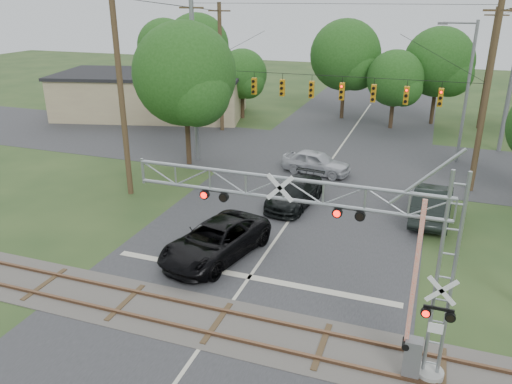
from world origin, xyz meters
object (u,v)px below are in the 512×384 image
(sedan_silver, at_px, (316,162))
(commercial_building, at_px, (152,94))
(crossing_gantry, at_px, (342,243))
(traffic_signal_span, at_px, (340,91))
(pickup_black, at_px, (215,241))
(streetlight, at_px, (465,86))
(car_dark, at_px, (295,193))

(sedan_silver, relative_size, commercial_building, 0.23)
(crossing_gantry, height_order, traffic_signal_span, traffic_signal_span)
(sedan_silver, bearing_deg, pickup_black, -177.74)
(streetlight, bearing_deg, car_dark, -126.63)
(car_dark, bearing_deg, commercial_building, 145.62)
(crossing_gantry, relative_size, pickup_black, 1.74)
(crossing_gantry, bearing_deg, pickup_black, 142.55)
(car_dark, distance_m, sedan_silver, 5.89)
(sedan_silver, bearing_deg, crossing_gantry, -155.25)
(commercial_building, bearing_deg, traffic_signal_span, -43.46)
(commercial_building, bearing_deg, crossing_gantry, -64.79)
(sedan_silver, height_order, commercial_building, commercial_building)
(car_dark, xyz_separation_m, commercial_building, (-19.97, 17.90, 1.41))
(traffic_signal_span, distance_m, car_dark, 7.90)
(crossing_gantry, xyz_separation_m, traffic_signal_span, (-3.64, 18.36, 1.37))
(streetlight, bearing_deg, sedan_silver, -146.02)
(car_dark, xyz_separation_m, streetlight, (8.90, 11.97, 4.82))
(sedan_silver, xyz_separation_m, commercial_building, (-19.85, 12.01, 1.36))
(pickup_black, xyz_separation_m, car_dark, (1.83, 7.27, -0.09))
(pickup_black, bearing_deg, streetlight, 74.52)
(car_dark, bearing_deg, crossing_gantry, -61.26)
(commercial_building, relative_size, streetlight, 2.03)
(traffic_signal_span, relative_size, sedan_silver, 4.12)
(commercial_building, bearing_deg, car_dark, -55.98)
(crossing_gantry, height_order, sedan_silver, crossing_gantry)
(car_dark, xyz_separation_m, sedan_silver, (-0.12, 5.89, 0.05))
(streetlight, bearing_deg, traffic_signal_span, -142.38)
(traffic_signal_span, distance_m, sedan_silver, 5.11)
(pickup_black, xyz_separation_m, streetlight, (10.73, 19.24, 4.73))
(crossing_gantry, bearing_deg, car_dark, 111.25)
(traffic_signal_span, height_order, car_dark, traffic_signal_span)
(car_dark, bearing_deg, traffic_signal_span, 86.50)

